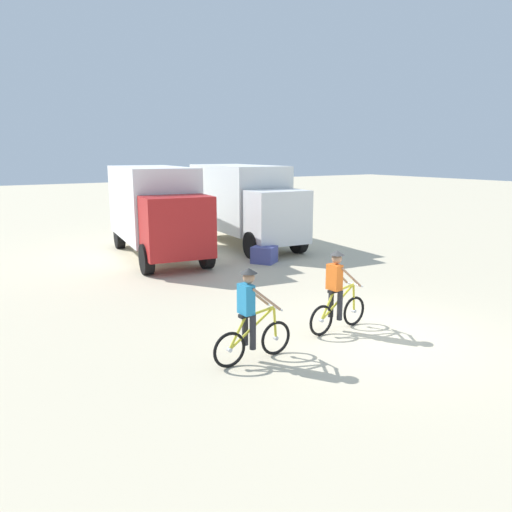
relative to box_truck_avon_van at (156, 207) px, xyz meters
The scene contains 6 objects.
ground_plane 10.74m from the box_truck_avon_van, 84.95° to the right, with size 120.00×120.00×0.00m, color beige.
box_truck_avon_van is the anchor object (origin of this frame).
box_truck_white_box 4.09m from the box_truck_avon_van, ahead, with size 2.85×6.90×3.35m.
cyclist_orange_shirt 10.47m from the box_truck_avon_van, 101.76° to the right, with size 1.73×0.52×1.82m.
cyclist_cowboy_hat 9.88m from the box_truck_avon_van, 88.08° to the right, with size 1.73×0.52×1.82m.
supply_crate 4.51m from the box_truck_avon_van, 48.57° to the right, with size 0.78×0.75×0.60m, color #4C5199.
Camera 1 is at (-7.63, -7.08, 3.85)m, focal length 34.61 mm.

